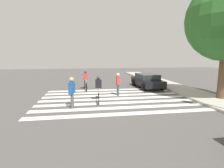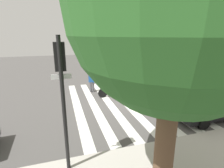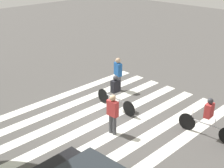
{
  "view_description": "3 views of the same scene",
  "coord_description": "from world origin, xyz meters",
  "px_view_note": "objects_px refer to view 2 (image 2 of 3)",
  "views": [
    {
      "loc": [
        11.54,
        -1.96,
        2.92
      ],
      "look_at": [
        -1.12,
        0.01,
        0.85
      ],
      "focal_mm": 28.0,
      "sensor_mm": 36.0,
      "label": 1
    },
    {
      "loc": [
        4.1,
        10.64,
        4.52
      ],
      "look_at": [
        0.85,
        -0.06,
        1.32
      ],
      "focal_mm": 28.0,
      "sensor_mm": 36.0,
      "label": 2
    },
    {
      "loc": [
        -8.44,
        7.97,
        6.57
      ],
      "look_at": [
        0.07,
        -0.61,
        1.47
      ],
      "focal_mm": 50.0,
      "sensor_mm": 36.0,
      "label": 3
    }
  ],
  "objects_px": {
    "cyclist_mid_street": "(114,86)",
    "cyclist_far_lane": "(158,79)",
    "traffic_light": "(62,81)",
    "pedestrian_adult_yellow_jacket": "(92,80)",
    "pedestrian_adult_blue_shirt": "(141,89)",
    "car_parked_silver_sedan": "(211,106)",
    "street_tree": "(178,6)"
  },
  "relations": [
    {
      "from": "traffic_light",
      "to": "cyclist_mid_street",
      "type": "height_order",
      "value": "traffic_light"
    },
    {
      "from": "street_tree",
      "to": "pedestrian_adult_blue_shirt",
      "type": "bearing_deg",
      "value": -110.47
    },
    {
      "from": "cyclist_mid_street",
      "to": "cyclist_far_lane",
      "type": "height_order",
      "value": "cyclist_far_lane"
    },
    {
      "from": "cyclist_mid_street",
      "to": "cyclist_far_lane",
      "type": "bearing_deg",
      "value": -165.25
    },
    {
      "from": "cyclist_mid_street",
      "to": "street_tree",
      "type": "bearing_deg",
      "value": 86.09
    },
    {
      "from": "traffic_light",
      "to": "cyclist_mid_street",
      "type": "relative_size",
      "value": 1.85
    },
    {
      "from": "cyclist_far_lane",
      "to": "traffic_light",
      "type": "bearing_deg",
      "value": 38.31
    },
    {
      "from": "traffic_light",
      "to": "car_parked_silver_sedan",
      "type": "distance_m",
      "value": 8.36
    },
    {
      "from": "pedestrian_adult_yellow_jacket",
      "to": "cyclist_mid_street",
      "type": "bearing_deg",
      "value": 148.41
    },
    {
      "from": "cyclist_far_lane",
      "to": "pedestrian_adult_yellow_jacket",
      "type": "bearing_deg",
      "value": -12.9
    },
    {
      "from": "pedestrian_adult_blue_shirt",
      "to": "car_parked_silver_sedan",
      "type": "bearing_deg",
      "value": 128.88
    },
    {
      "from": "street_tree",
      "to": "pedestrian_adult_blue_shirt",
      "type": "height_order",
      "value": "street_tree"
    },
    {
      "from": "traffic_light",
      "to": "street_tree",
      "type": "bearing_deg",
      "value": 148.68
    },
    {
      "from": "street_tree",
      "to": "pedestrian_adult_yellow_jacket",
      "type": "distance_m",
      "value": 10.54
    },
    {
      "from": "pedestrian_adult_blue_shirt",
      "to": "car_parked_silver_sedan",
      "type": "distance_m",
      "value": 4.24
    },
    {
      "from": "car_parked_silver_sedan",
      "to": "cyclist_mid_street",
      "type": "bearing_deg",
      "value": -51.6
    },
    {
      "from": "street_tree",
      "to": "car_parked_silver_sedan",
      "type": "height_order",
      "value": "street_tree"
    },
    {
      "from": "traffic_light",
      "to": "pedestrian_adult_blue_shirt",
      "type": "xyz_separation_m",
      "value": [
        -5.09,
        -4.93,
        -2.22
      ]
    },
    {
      "from": "traffic_light",
      "to": "pedestrian_adult_yellow_jacket",
      "type": "xyz_separation_m",
      "value": [
        -2.35,
        -8.08,
        -2.17
      ]
    },
    {
      "from": "pedestrian_adult_yellow_jacket",
      "to": "pedestrian_adult_blue_shirt",
      "type": "relative_size",
      "value": 1.05
    },
    {
      "from": "car_parked_silver_sedan",
      "to": "cyclist_far_lane",
      "type": "bearing_deg",
      "value": -92.08
    },
    {
      "from": "pedestrian_adult_yellow_jacket",
      "to": "pedestrian_adult_blue_shirt",
      "type": "distance_m",
      "value": 4.18
    },
    {
      "from": "street_tree",
      "to": "pedestrian_adult_yellow_jacket",
      "type": "height_order",
      "value": "street_tree"
    },
    {
      "from": "pedestrian_adult_blue_shirt",
      "to": "car_parked_silver_sedan",
      "type": "relative_size",
      "value": 0.39
    },
    {
      "from": "pedestrian_adult_yellow_jacket",
      "to": "car_parked_silver_sedan",
      "type": "bearing_deg",
      "value": 148.07
    },
    {
      "from": "traffic_light",
      "to": "car_parked_silver_sedan",
      "type": "relative_size",
      "value": 1.05
    },
    {
      "from": "car_parked_silver_sedan",
      "to": "street_tree",
      "type": "bearing_deg",
      "value": 30.61
    },
    {
      "from": "car_parked_silver_sedan",
      "to": "pedestrian_adult_yellow_jacket",
      "type": "bearing_deg",
      "value": -51.48
    },
    {
      "from": "pedestrian_adult_blue_shirt",
      "to": "pedestrian_adult_yellow_jacket",
      "type": "bearing_deg",
      "value": -49.96
    },
    {
      "from": "cyclist_mid_street",
      "to": "car_parked_silver_sedan",
      "type": "distance_m",
      "value": 6.31
    },
    {
      "from": "street_tree",
      "to": "traffic_light",
      "type": "bearing_deg",
      "value": -31.32
    },
    {
      "from": "street_tree",
      "to": "cyclist_far_lane",
      "type": "height_order",
      "value": "street_tree"
    }
  ]
}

